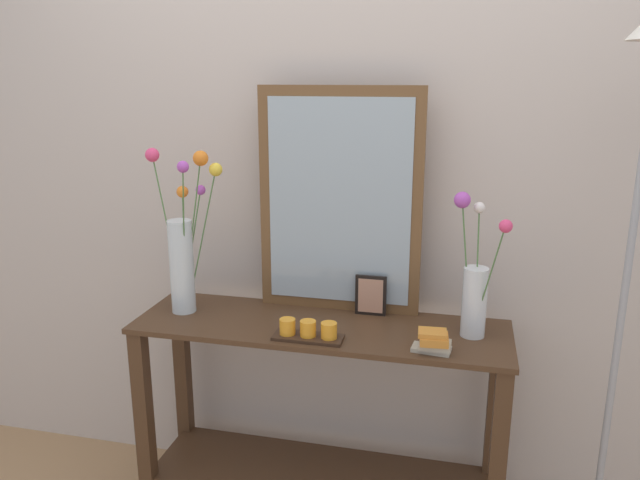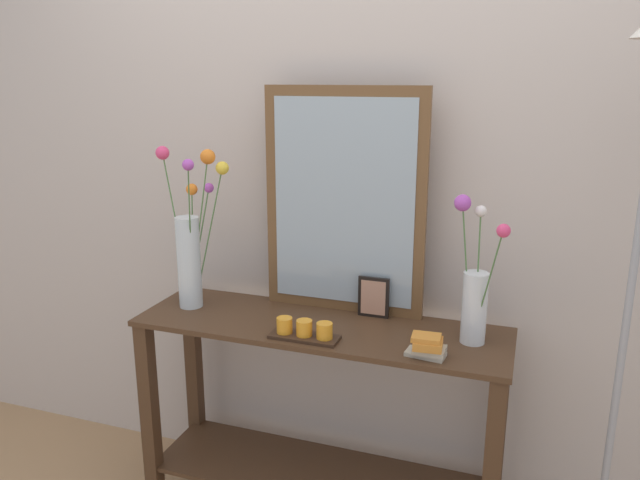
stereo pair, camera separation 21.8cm
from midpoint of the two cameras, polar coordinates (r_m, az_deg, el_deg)
name	(u,v)px [view 2 (the right image)]	position (r m, az deg, el deg)	size (l,w,h in m)	color
wall_back	(347,173)	(2.45, 5.12, 6.17)	(6.40, 0.08, 2.70)	beige
console_table	(320,406)	(2.43, 2.66, -15.08)	(1.37, 0.42, 0.84)	#472D1C
mirror_leaning	(344,202)	(2.31, 4.93, 3.45)	(0.62, 0.03, 0.85)	brown
tall_vase_left	(190,245)	(2.42, -9.36, -0.51)	(0.29, 0.20, 0.63)	silver
vase_right	(475,294)	(2.17, 16.91, -4.82)	(0.19, 0.17, 0.51)	silver
candle_tray	(304,331)	(2.16, 1.46, -8.45)	(0.24, 0.09, 0.07)	#382316
picture_frame_small	(374,297)	(2.35, 7.64, -5.31)	(0.12, 0.01, 0.16)	black
book_stack	(427,346)	(2.07, 12.92, -9.61)	(0.13, 0.10, 0.08)	#B2A893
floor_lamp	(639,228)	(2.06, 30.13, 0.90)	(0.24, 0.24, 1.92)	#9E9EA3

